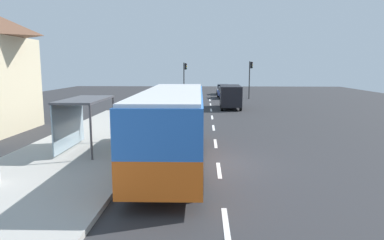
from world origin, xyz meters
The scene contains 20 objects.
ground_plane centered at (0.00, 14.00, -0.02)m, with size 56.00×92.00×0.04m, color #2D2D30.
sidewalk_platform centered at (-6.40, 2.00, 0.09)m, with size 6.20×30.00×0.18m, color #ADAAA3.
lane_stripe_seg_0 centered at (0.25, -6.00, 0.01)m, with size 0.16×2.20×0.01m, color silver.
lane_stripe_seg_1 centered at (0.25, -1.00, 0.01)m, with size 0.16×2.20×0.01m, color silver.
lane_stripe_seg_2 centered at (0.25, 4.00, 0.01)m, with size 0.16×2.20×0.01m, color silver.
lane_stripe_seg_3 centered at (0.25, 9.00, 0.01)m, with size 0.16×2.20×0.01m, color silver.
lane_stripe_seg_4 centered at (0.25, 14.00, 0.01)m, with size 0.16×2.20×0.01m, color silver.
lane_stripe_seg_5 centered at (0.25, 19.00, 0.01)m, with size 0.16×2.20×0.01m, color silver.
lane_stripe_seg_6 centered at (0.25, 24.00, 0.01)m, with size 0.16×2.20×0.01m, color silver.
lane_stripe_seg_7 centered at (0.25, 29.00, 0.01)m, with size 0.16×2.20×0.01m, color silver.
bus centered at (-1.71, -0.21, 1.84)m, with size 2.67×11.04×3.21m.
white_van centered at (2.20, 20.51, 1.34)m, with size 2.11×5.24×2.30m.
sedan_near centered at (2.30, 38.40, 0.79)m, with size 1.89×4.42×1.52m.
sedan_far centered at (2.30, 32.00, 0.79)m, with size 1.99×4.47×1.52m.
recycling_bin_yellow centered at (-4.20, 1.91, 0.66)m, with size 0.52×0.52×0.95m, color yellow.
recycling_bin_blue centered at (-4.20, 2.61, 0.66)m, with size 0.52×0.52×0.95m, color blue.
recycling_bin_orange centered at (-4.20, 3.31, 0.66)m, with size 0.52×0.52×0.95m, color orange.
traffic_light_near_side centered at (5.50, 31.21, 3.25)m, with size 0.49×0.28×4.88m.
traffic_light_far_side centered at (-3.10, 32.01, 3.15)m, with size 0.49×0.28×4.71m.
bus_shelter centered at (-6.41, 1.65, 2.10)m, with size 1.80×4.00×2.50m.
Camera 1 is at (-0.32, -14.87, 4.21)m, focal length 32.71 mm.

